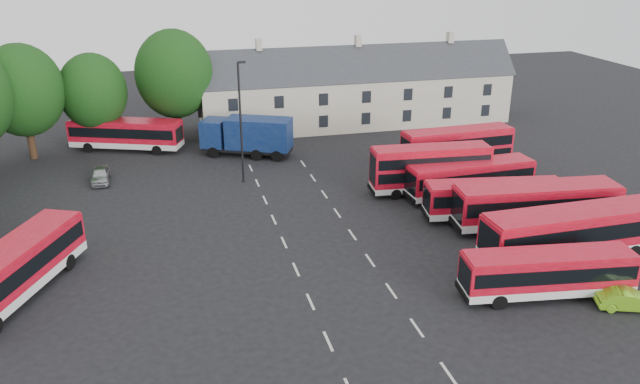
# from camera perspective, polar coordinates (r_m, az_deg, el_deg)

# --- Properties ---
(ground) EXTENTS (140.00, 140.00, 0.00)m
(ground) POSITION_cam_1_polar(r_m,az_deg,el_deg) (42.01, -2.78, -5.81)
(ground) COLOR black
(ground) RESTS_ON ground
(lane_markings) EXTENTS (5.15, 33.80, 0.01)m
(lane_markings) POSITION_cam_1_polar(r_m,az_deg,el_deg) (44.24, -0.13, -4.27)
(lane_markings) COLOR beige
(lane_markings) RESTS_ON ground
(terrace_houses) EXTENTS (35.70, 7.13, 10.06)m
(terrace_houses) POSITION_cam_1_polar(r_m,az_deg,el_deg) (71.54, 3.38, 9.19)
(terrace_houses) COLOR beige
(terrace_houses) RESTS_ON ground
(bus_row_a) EXTENTS (10.28, 3.60, 2.85)m
(bus_row_a) POSITION_cam_1_polar(r_m,az_deg,el_deg) (38.94, 20.12, -6.76)
(bus_row_a) COLOR silver
(bus_row_a) RESTS_ON ground
(bus_row_b) EXTENTS (12.34, 3.11, 3.47)m
(bus_row_b) POSITION_cam_1_polar(r_m,az_deg,el_deg) (43.82, 22.11, -3.26)
(bus_row_b) COLOR silver
(bus_row_b) RESTS_ON ground
(bus_row_c) EXTENTS (12.18, 3.98, 3.38)m
(bus_row_c) POSITION_cam_1_polar(r_m,az_deg,el_deg) (47.64, 19.15, -0.91)
(bus_row_c) COLOR silver
(bus_row_c) RESTS_ON ground
(bus_row_d) EXTENTS (10.64, 3.95, 2.94)m
(bus_row_d) POSITION_cam_1_polar(r_m,az_deg,el_deg) (48.48, 15.67, -0.45)
(bus_row_d) COLOR silver
(bus_row_d) RESTS_ON ground
(bus_row_e) EXTENTS (10.74, 2.96, 3.01)m
(bus_row_e) POSITION_cam_1_polar(r_m,az_deg,el_deg) (52.16, 13.56, 1.40)
(bus_row_e) COLOR silver
(bus_row_e) RESTS_ON ground
(bus_dd_south) EXTENTS (9.97, 3.01, 4.03)m
(bus_dd_south) POSITION_cam_1_polar(r_m,az_deg,el_deg) (52.28, 10.05, 2.30)
(bus_dd_south) COLOR silver
(bus_dd_south) RESTS_ON ground
(bus_dd_north) EXTENTS (10.22, 2.84, 4.15)m
(bus_dd_north) POSITION_cam_1_polar(r_m,az_deg,el_deg) (57.26, 12.39, 3.92)
(bus_dd_north) COLOR silver
(bus_dd_north) RESTS_ON ground
(bus_west) EXTENTS (7.05, 11.49, 3.23)m
(bus_west) POSITION_cam_1_polar(r_m,az_deg,el_deg) (40.50, -26.31, -6.28)
(bus_west) COLOR silver
(bus_west) RESTS_ON ground
(bus_north) EXTENTS (11.27, 6.38, 3.14)m
(bus_north) POSITION_cam_1_polar(r_m,az_deg,el_deg) (65.48, -17.34, 5.25)
(bus_north) COLOR silver
(bus_north) RESTS_ON ground
(box_truck) EXTENTS (9.04, 6.11, 3.81)m
(box_truck) POSITION_cam_1_polar(r_m,az_deg,el_deg) (61.19, -6.61, 5.23)
(box_truck) COLOR black
(box_truck) RESTS_ON ground
(silver_car) EXTENTS (1.57, 3.84, 1.31)m
(silver_car) POSITION_cam_1_polar(r_m,az_deg,el_deg) (57.63, -19.42, 1.48)
(silver_car) COLOR #A5A8AD
(silver_car) RESTS_ON ground
(lime_car) EXTENTS (3.79, 2.33, 1.18)m
(lime_car) POSITION_cam_1_polar(r_m,az_deg,el_deg) (40.05, 26.36, -8.81)
(lime_car) COLOR #75BF1D
(lime_car) RESTS_ON ground
(lamppost) EXTENTS (0.73, 0.29, 10.53)m
(lamppost) POSITION_cam_1_polar(r_m,az_deg,el_deg) (53.26, -7.25, 6.58)
(lamppost) COLOR black
(lamppost) RESTS_ON ground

